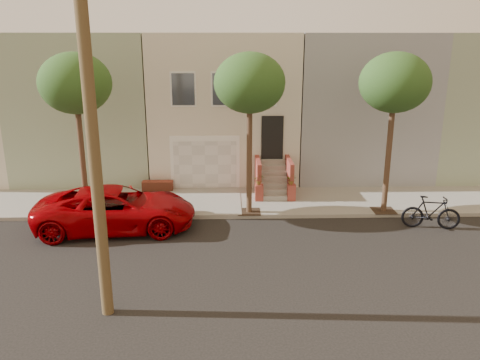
{
  "coord_description": "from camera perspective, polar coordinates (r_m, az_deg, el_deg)",
  "views": [
    {
      "loc": [
        0.16,
        -14.24,
        6.83
      ],
      "look_at": [
        0.61,
        3.0,
        1.76
      ],
      "focal_mm": 35.66,
      "sensor_mm": 36.0,
      "label": 1
    }
  ],
  "objects": [
    {
      "name": "sidewalk",
      "position": [
        20.72,
        -1.86,
        -2.66
      ],
      "size": [
        40.0,
        3.7,
        0.15
      ],
      "primitive_type": "cube",
      "color": "gray",
      "rests_on": "ground"
    },
    {
      "name": "tree_right",
      "position": [
        19.28,
        18.04,
        10.91
      ],
      "size": [
        2.7,
        2.57,
        6.3
      ],
      "color": "#2D2116",
      "rests_on": "sidewalk"
    },
    {
      "name": "pickup_truck",
      "position": [
        18.33,
        -14.59,
        -3.36
      ],
      "size": [
        6.04,
        3.19,
        1.62
      ],
      "primitive_type": "imported",
      "rotation": [
        0.0,
        0.0,
        1.66
      ],
      "color": "#9A0005",
      "rests_on": "ground"
    },
    {
      "name": "ground",
      "position": [
        15.8,
        -1.96,
        -9.26
      ],
      "size": [
        90.0,
        90.0,
        0.0
      ],
      "primitive_type": "plane",
      "color": "black",
      "rests_on": "ground"
    },
    {
      "name": "tree_mid",
      "position": [
        18.23,
        1.17,
        11.41
      ],
      "size": [
        2.7,
        2.57,
        6.3
      ],
      "color": "#2D2116",
      "rests_on": "sidewalk"
    },
    {
      "name": "motorcycle",
      "position": [
        19.26,
        21.9,
        -3.62
      ],
      "size": [
        2.2,
        1.01,
        1.27
      ],
      "primitive_type": "imported",
      "rotation": [
        0.0,
        0.0,
        1.37
      ],
      "color": "black",
      "rests_on": "ground"
    },
    {
      "name": "tree_left",
      "position": [
        19.07,
        -19.11,
        10.76
      ],
      "size": [
        2.7,
        2.57,
        6.3
      ],
      "color": "#2D2116",
      "rests_on": "sidewalk"
    },
    {
      "name": "house_row",
      "position": [
        25.63,
        -1.87,
        9.22
      ],
      "size": [
        33.1,
        11.7,
        7.0
      ],
      "color": "beige",
      "rests_on": "sidewalk"
    }
  ]
}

